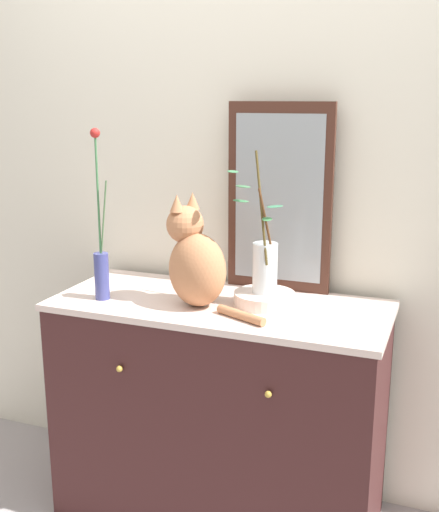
# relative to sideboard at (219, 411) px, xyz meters

# --- Properties ---
(ground_plane) EXTENTS (6.00, 6.00, 0.00)m
(ground_plane) POSITION_rel_sideboard_xyz_m (0.00, 0.00, -0.45)
(ground_plane) COLOR #999293
(wall_back) EXTENTS (4.40, 0.08, 2.60)m
(wall_back) POSITION_rel_sideboard_xyz_m (0.00, 0.34, 0.85)
(wall_back) COLOR silver
(wall_back) RESTS_ON ground_plane
(sideboard) EXTENTS (1.26, 0.56, 0.90)m
(sideboard) POSITION_rel_sideboard_xyz_m (0.00, 0.00, 0.00)
(sideboard) COLOR #3C1C1C
(sideboard) RESTS_ON ground_plane
(mirror_leaning) EXTENTS (0.41, 0.03, 0.73)m
(mirror_leaning) POSITION_rel_sideboard_xyz_m (0.15, 0.25, 0.82)
(mirror_leaning) COLOR #43241A
(mirror_leaning) RESTS_ON sideboard
(cat_sitting) EXTENTS (0.44, 0.28, 0.41)m
(cat_sitting) POSITION_rel_sideboard_xyz_m (-0.07, -0.06, 0.62)
(cat_sitting) COLOR #B4754D
(cat_sitting) RESTS_ON sideboard
(vase_slim_green) EXTENTS (0.07, 0.06, 0.64)m
(vase_slim_green) POSITION_rel_sideboard_xyz_m (-0.43, -0.12, 0.59)
(vase_slim_green) COLOR #3B4284
(vase_slim_green) RESTS_ON sideboard
(bowl_porcelain) EXTENTS (0.23, 0.23, 0.05)m
(bowl_porcelain) POSITION_rel_sideboard_xyz_m (0.16, 0.04, 0.47)
(bowl_porcelain) COLOR silver
(bowl_porcelain) RESTS_ON sideboard
(vase_glass_clear) EXTENTS (0.21, 0.17, 0.52)m
(vase_glass_clear) POSITION_rel_sideboard_xyz_m (0.16, 0.03, 0.61)
(vase_glass_clear) COLOR silver
(vase_glass_clear) RESTS_ON bowl_porcelain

